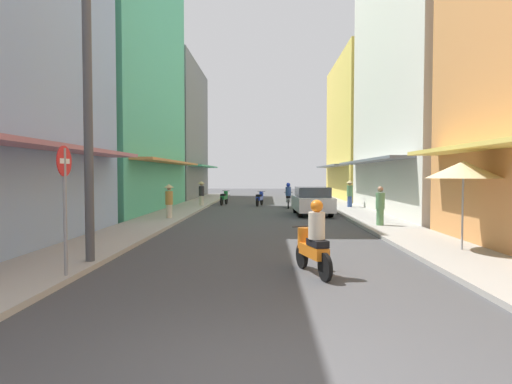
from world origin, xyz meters
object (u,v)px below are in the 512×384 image
(motorbike_green, at_px, (224,197))
(pedestrian_midway, at_px, (201,193))
(pedestrian_far, at_px, (380,207))
(vendor_umbrella, at_px, (463,170))
(parked_car, at_px, (312,201))
(motorbike_white, at_px, (288,197))
(pedestrian_crossing, at_px, (350,193))
(motorbike_blue, at_px, (260,198))
(pedestrian_foreground, at_px, (169,200))
(street_sign_no_entry, at_px, (65,194))
(motorbike_orange, at_px, (313,241))
(utility_pole, at_px, (88,96))

(motorbike_green, height_order, pedestrian_midway, pedestrian_midway)
(pedestrian_far, xyz_separation_m, vendor_umbrella, (0.72, -5.45, 1.40))
(parked_car, xyz_separation_m, pedestrian_far, (2.06, -5.49, 0.08))
(motorbike_white, relative_size, vendor_umbrella, 0.74)
(pedestrian_crossing, relative_size, pedestrian_midway, 1.04)
(motorbike_blue, relative_size, pedestrian_foreground, 1.08)
(street_sign_no_entry, bearing_deg, motorbike_orange, 7.90)
(pedestrian_far, distance_m, vendor_umbrella, 5.67)
(pedestrian_crossing, distance_m, vendor_umbrella, 15.04)
(pedestrian_midway, xyz_separation_m, street_sign_no_entry, (0.24, -19.10, 0.78))
(motorbike_blue, bearing_deg, pedestrian_crossing, -24.33)
(vendor_umbrella, bearing_deg, street_sign_no_entry, -161.08)
(pedestrian_foreground, bearing_deg, pedestrian_midway, 88.05)
(parked_car, height_order, utility_pole, utility_pole)
(motorbike_white, distance_m, pedestrian_crossing, 3.76)
(motorbike_white, distance_m, pedestrian_foreground, 9.51)
(motorbike_white, distance_m, street_sign_no_entry, 19.46)
(pedestrian_crossing, distance_m, pedestrian_midway, 9.26)
(pedestrian_foreground, distance_m, pedestrian_crossing, 11.74)
(pedestrian_crossing, xyz_separation_m, pedestrian_midway, (-9.20, 1.01, -0.04))
(motorbike_orange, height_order, motorbike_green, motorbike_orange)
(motorbike_white, height_order, motorbike_orange, same)
(pedestrian_far, xyz_separation_m, street_sign_no_entry, (-8.32, -8.55, 0.90))
(pedestrian_foreground, bearing_deg, motorbike_white, 52.61)
(motorbike_green, relative_size, vendor_umbrella, 0.74)
(pedestrian_crossing, distance_m, utility_pole, 19.21)
(motorbike_white, xyz_separation_m, pedestrian_foreground, (-5.77, -7.55, 0.23))
(motorbike_white, bearing_deg, motorbike_green, 147.25)
(motorbike_green, bearing_deg, utility_pole, -93.09)
(motorbike_orange, xyz_separation_m, vendor_umbrella, (4.15, 2.42, 1.51))
(motorbike_blue, xyz_separation_m, utility_pole, (-3.55, -19.18, 3.35))
(motorbike_orange, bearing_deg, utility_pole, 171.83)
(motorbike_blue, height_order, motorbike_green, same)
(pedestrian_midway, bearing_deg, pedestrian_crossing, -6.29)
(pedestrian_midway, bearing_deg, pedestrian_foreground, -91.95)
(motorbike_orange, distance_m, motorbike_green, 21.15)
(motorbike_white, xyz_separation_m, motorbike_blue, (-1.81, 1.87, -0.20))
(pedestrian_crossing, bearing_deg, motorbike_white, 170.47)
(motorbike_orange, relative_size, utility_pole, 0.23)
(parked_car, height_order, pedestrian_midway, pedestrian_midway)
(parked_car, relative_size, street_sign_no_entry, 1.57)
(pedestrian_foreground, bearing_deg, motorbike_orange, -62.74)
(pedestrian_far, bearing_deg, motorbike_white, 106.76)
(motorbike_green, bearing_deg, pedestrian_far, -60.37)
(parked_car, distance_m, utility_pole, 14.50)
(motorbike_green, bearing_deg, motorbike_orange, -79.34)
(pedestrian_far, relative_size, pedestrian_midway, 0.98)
(motorbike_green, xyz_separation_m, pedestrian_midway, (-1.22, -2.36, 0.44))
(street_sign_no_entry, bearing_deg, motorbike_green, 87.38)
(motorbike_blue, distance_m, pedestrian_far, 12.98)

